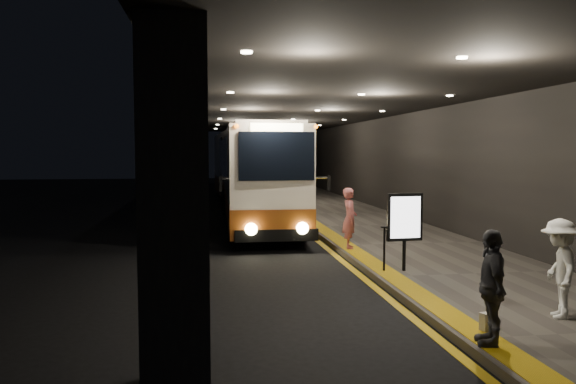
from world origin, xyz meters
TOP-DOWN VIEW (x-y plane):
  - ground at (0.00, 0.00)m, footprint 90.00×90.00m
  - lane_line_white at (-1.80, 5.00)m, footprint 0.12×50.00m
  - kerb_stripe_yellow at (2.35, 5.00)m, footprint 0.18×50.00m
  - sidewalk at (4.75, 5.00)m, footprint 4.50×50.00m
  - tactile_strip at (2.85, 5.00)m, footprint 0.50×50.00m
  - terminal_wall at (7.00, 5.00)m, footprint 0.10×50.00m
  - support_columns at (-1.50, 4.00)m, footprint 0.80×24.80m
  - canopy at (2.50, 5.00)m, footprint 9.00×50.00m
  - coach_main at (0.78, 6.31)m, footprint 2.60×11.71m
  - coach_second at (0.85, 16.51)m, footprint 2.95×12.25m
  - passenger_boarding at (2.80, 0.36)m, footprint 0.52×0.68m
  - passenger_waiting_white at (4.54, -6.46)m, footprint 0.83×1.15m
  - passenger_waiting_grey at (2.80, -7.50)m, footprint 0.72×1.05m
  - bag_polka at (4.14, -5.08)m, footprint 0.35×0.24m
  - bag_plain at (3.06, -6.94)m, footprint 0.25×0.19m
  - info_sign at (3.29, -2.66)m, footprint 0.84×0.18m
  - stanchion_post at (2.83, -2.64)m, footprint 0.05×0.05m

SIDE VIEW (x-z plane):
  - ground at x=0.00m, z-range 0.00..0.00m
  - lane_line_white at x=-1.80m, z-range 0.00..0.01m
  - kerb_stripe_yellow at x=2.35m, z-range 0.00..0.01m
  - sidewalk at x=4.75m, z-range 0.00..0.15m
  - tactile_strip at x=2.85m, z-range 0.15..0.16m
  - bag_plain at x=3.06m, z-range 0.15..0.43m
  - bag_polka at x=4.14m, z-range 0.15..0.54m
  - stanchion_post at x=2.83m, z-range 0.15..1.16m
  - passenger_waiting_white at x=4.54m, z-range 0.15..1.77m
  - passenger_waiting_grey at x=2.80m, z-range 0.15..1.78m
  - passenger_boarding at x=2.80m, z-range 0.15..1.84m
  - info_sign at x=3.29m, z-range 0.46..2.22m
  - coach_main at x=0.78m, z-range -0.07..3.56m
  - coach_second at x=0.85m, z-range -0.08..3.75m
  - support_columns at x=-1.50m, z-range 0.00..4.40m
  - terminal_wall at x=7.00m, z-range 0.00..6.00m
  - canopy at x=2.50m, z-range 4.40..4.80m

